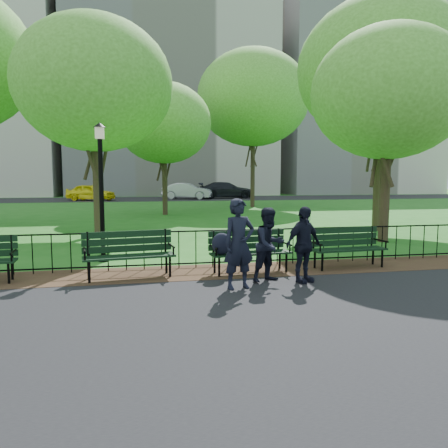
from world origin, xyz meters
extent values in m
plane|color=#20651A|center=(0.00, 0.00, 0.00)|extent=(120.00, 120.00, 0.00)
cube|color=black|center=(0.00, -3.40, 0.01)|extent=(60.00, 9.20, 0.01)
cube|color=#321D14|center=(0.00, 1.50, 0.01)|extent=(60.00, 1.60, 0.01)
cube|color=black|center=(0.00, 35.00, 0.01)|extent=(70.00, 9.00, 0.01)
cylinder|color=black|center=(0.00, 2.00, 0.88)|extent=(24.00, 0.04, 0.04)
cylinder|color=black|center=(0.00, 2.00, 0.12)|extent=(24.00, 0.04, 0.04)
cylinder|color=black|center=(0.00, 2.00, 0.45)|extent=(0.02, 0.02, 0.90)
cube|color=beige|center=(2.00, 48.00, 15.00)|extent=(24.00, 15.00, 30.00)
cube|color=beige|center=(26.00, 48.00, 12.00)|extent=(20.00, 15.00, 24.00)
cube|color=black|center=(0.12, 1.22, 0.45)|extent=(1.85, 0.66, 0.04)
cube|color=black|center=(0.10, 1.48, 0.80)|extent=(1.80, 0.22, 0.45)
cylinder|color=black|center=(-0.64, 0.96, 0.23)|extent=(0.05, 0.05, 0.45)
cylinder|color=black|center=(0.92, 1.11, 0.23)|extent=(0.05, 0.05, 0.45)
cylinder|color=black|center=(-0.68, 1.32, 0.23)|extent=(0.05, 0.05, 0.45)
cylinder|color=black|center=(0.89, 1.47, 0.23)|extent=(0.05, 0.05, 0.45)
cylinder|color=black|center=(-0.73, 1.13, 0.63)|extent=(0.10, 0.56, 0.04)
cylinder|color=black|center=(0.97, 1.30, 0.63)|extent=(0.10, 0.56, 0.04)
ellipsoid|color=black|center=(-0.57, 1.05, 0.71)|extent=(0.46, 0.34, 0.47)
cube|color=black|center=(-2.51, 1.20, 0.47)|extent=(1.95, 0.76, 0.04)
cube|color=black|center=(-2.55, 1.47, 0.84)|extent=(1.88, 0.29, 0.47)
cylinder|color=black|center=(-3.30, 0.90, 0.24)|extent=(0.05, 0.05, 0.47)
cylinder|color=black|center=(-1.67, 1.12, 0.24)|extent=(0.05, 0.05, 0.47)
cylinder|color=black|center=(-3.35, 1.28, 0.24)|extent=(0.05, 0.05, 0.47)
cylinder|color=black|center=(-1.72, 1.50, 0.24)|extent=(0.05, 0.05, 0.47)
cylinder|color=black|center=(-3.40, 1.08, 0.66)|extent=(0.12, 0.59, 0.04)
cylinder|color=black|center=(-1.63, 1.32, 0.66)|extent=(0.12, 0.59, 0.04)
cylinder|color=black|center=(-4.87, 1.16, 0.22)|extent=(0.05, 0.05, 0.45)
cylinder|color=black|center=(-4.90, 1.52, 0.22)|extent=(0.05, 0.05, 0.45)
cylinder|color=black|center=(-4.82, 1.35, 0.63)|extent=(0.08, 0.56, 0.04)
cube|color=black|center=(2.51, 1.27, 0.45)|extent=(1.83, 0.62, 0.04)
cube|color=black|center=(2.49, 1.53, 0.80)|extent=(1.80, 0.17, 0.45)
cylinder|color=black|center=(1.75, 1.03, 0.23)|extent=(0.05, 0.05, 0.45)
cylinder|color=black|center=(3.30, 1.15, 0.23)|extent=(0.05, 0.05, 0.45)
cylinder|color=black|center=(1.72, 1.39, 0.23)|extent=(0.05, 0.05, 0.45)
cylinder|color=black|center=(3.28, 1.51, 0.23)|extent=(0.05, 0.05, 0.45)
cylinder|color=black|center=(1.66, 1.21, 0.63)|extent=(0.08, 0.56, 0.04)
cylinder|color=black|center=(3.36, 1.34, 0.63)|extent=(0.08, 0.56, 0.04)
cylinder|color=black|center=(-3.20, 3.29, 0.08)|extent=(0.27, 0.27, 0.16)
cylinder|color=black|center=(-3.20, 3.29, 1.56)|extent=(0.12, 0.12, 3.12)
cube|color=beige|center=(-3.20, 3.29, 3.22)|extent=(0.21, 0.21, 0.29)
cone|color=black|center=(-3.20, 3.29, 3.41)|extent=(0.31, 0.31, 0.12)
cylinder|color=#2D2116|center=(-3.75, 8.53, 1.66)|extent=(0.32, 0.32, 3.32)
ellipsoid|color=#488A29|center=(-3.75, 8.53, 5.42)|extent=(5.60, 5.60, 4.76)
cylinder|color=#2D2116|center=(5.66, 5.01, 1.48)|extent=(0.34, 0.34, 2.95)
ellipsoid|color=#488A29|center=(5.66, 5.01, 4.81)|extent=(4.97, 4.97, 4.22)
cylinder|color=#2D2116|center=(7.03, 7.82, 1.92)|extent=(0.28, 0.28, 3.83)
ellipsoid|color=#488A29|center=(7.03, 7.82, 6.25)|extent=(6.45, 6.45, 5.48)
cylinder|color=#2D2116|center=(-0.78, 16.87, 1.57)|extent=(0.30, 0.30, 3.14)
ellipsoid|color=#488A29|center=(-0.78, 16.87, 5.13)|extent=(5.29, 5.29, 4.50)
cylinder|color=#2D2116|center=(5.71, 22.00, 2.33)|extent=(0.30, 0.30, 4.65)
ellipsoid|color=#488A29|center=(5.71, 22.00, 7.59)|extent=(7.84, 7.84, 6.66)
imported|color=black|center=(-0.45, -0.07, 0.87)|extent=(0.70, 0.54, 1.72)
imported|color=black|center=(0.29, 0.37, 0.77)|extent=(0.83, 0.65, 1.51)
imported|color=black|center=(0.94, 0.18, 0.78)|extent=(0.97, 0.71, 1.54)
imported|color=yellow|center=(-6.46, 33.04, 0.76)|extent=(4.71, 3.38, 1.49)
imported|color=#ADB0B5|center=(2.41, 33.96, 0.79)|extent=(5.00, 3.00, 1.56)
imported|color=black|center=(6.51, 35.09, 0.82)|extent=(5.77, 2.78, 1.62)
camera|label=1|loc=(-2.32, -8.04, 2.14)|focal=35.00mm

